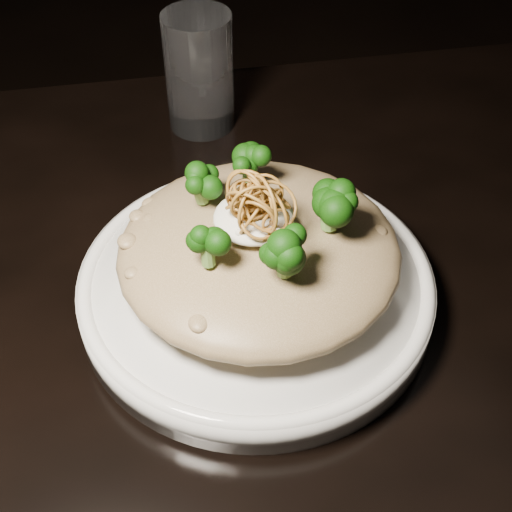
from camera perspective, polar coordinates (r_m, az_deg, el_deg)
The scene contains 7 objects.
table at distance 0.68m, azimuth -2.86°, elevation -8.93°, with size 1.10×0.80×0.75m.
plate at distance 0.61m, azimuth 0.00°, elevation -2.62°, with size 0.30×0.30×0.03m, color white.
risotto at distance 0.59m, azimuth 0.24°, elevation 0.47°, with size 0.24×0.24×0.05m, color brown.
broccoli at distance 0.55m, azimuth 0.07°, elevation 4.18°, with size 0.14×0.14×0.05m, color black, non-canonical shape.
cheese at distance 0.57m, azimuth -0.18°, elevation 3.08°, with size 0.06×0.06×0.02m, color white.
shallots at distance 0.54m, azimuth 0.47°, elevation 4.54°, with size 0.05×0.05×0.03m, color brown, non-canonical shape.
drinking_glass at distance 0.80m, azimuth -4.56°, elevation 14.44°, with size 0.07×0.07×0.13m, color white.
Camera 1 is at (-0.04, -0.41, 1.22)m, focal length 50.00 mm.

